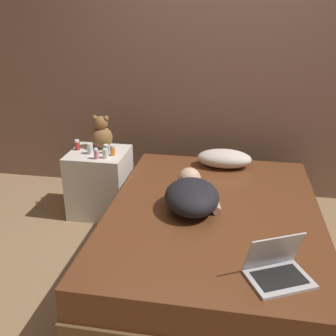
% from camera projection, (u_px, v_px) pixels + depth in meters
% --- Properties ---
extents(ground_plane, '(12.00, 12.00, 0.00)m').
position_uv_depth(ground_plane, '(211.00, 263.00, 2.92)').
color(ground_plane, '#937551').
extents(wall_back, '(8.00, 0.06, 2.60)m').
position_uv_depth(wall_back, '(227.00, 60.00, 3.58)').
color(wall_back, '#846656').
rests_on(wall_back, ground_plane).
extents(bed, '(1.49, 2.01, 0.45)m').
position_uv_depth(bed, '(212.00, 237.00, 2.83)').
color(bed, brown).
rests_on(bed, ground_plane).
extents(nightstand, '(0.50, 0.48, 0.58)m').
position_uv_depth(nightstand, '(100.00, 182.00, 3.54)').
color(nightstand, silver).
rests_on(nightstand, ground_plane).
extents(pillow, '(0.47, 0.27, 0.15)m').
position_uv_depth(pillow, '(224.00, 158.00, 3.42)').
color(pillow, beige).
rests_on(pillow, bed).
extents(person_lying, '(0.45, 0.67, 0.21)m').
position_uv_depth(person_lying, '(192.00, 194.00, 2.73)').
color(person_lying, black).
rests_on(person_lying, bed).
extents(laptop, '(0.39, 0.35, 0.24)m').
position_uv_depth(laptop, '(277.00, 268.00, 2.05)').
color(laptop, silver).
rests_on(laptop, bed).
extents(teddy_bear, '(0.19, 0.19, 0.30)m').
position_uv_depth(teddy_bear, '(101.00, 134.00, 3.48)').
color(teddy_bear, brown).
rests_on(teddy_bear, nightstand).
extents(bottle_blue, '(0.05, 0.05, 0.08)m').
position_uv_depth(bottle_blue, '(106.00, 149.00, 3.38)').
color(bottle_blue, '#3866B2').
rests_on(bottle_blue, nightstand).
extents(bottle_pink, '(0.04, 0.04, 0.09)m').
position_uv_depth(bottle_pink, '(96.00, 154.00, 3.26)').
color(bottle_pink, pink).
rests_on(bottle_pink, nightstand).
extents(bottle_white, '(0.05, 0.05, 0.08)m').
position_uv_depth(bottle_white, '(106.00, 154.00, 3.27)').
color(bottle_white, white).
rests_on(bottle_white, nightstand).
extents(bottle_red, '(0.04, 0.04, 0.09)m').
position_uv_depth(bottle_red, '(77.00, 145.00, 3.46)').
color(bottle_red, '#B72D2D').
rests_on(bottle_red, nightstand).
extents(bottle_orange, '(0.04, 0.04, 0.09)m').
position_uv_depth(bottle_orange, '(113.00, 150.00, 3.33)').
color(bottle_orange, orange).
rests_on(bottle_orange, nightstand).
extents(bottle_clear, '(0.05, 0.05, 0.09)m').
position_uv_depth(bottle_clear, '(90.00, 149.00, 3.37)').
color(bottle_clear, silver).
rests_on(bottle_clear, nightstand).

